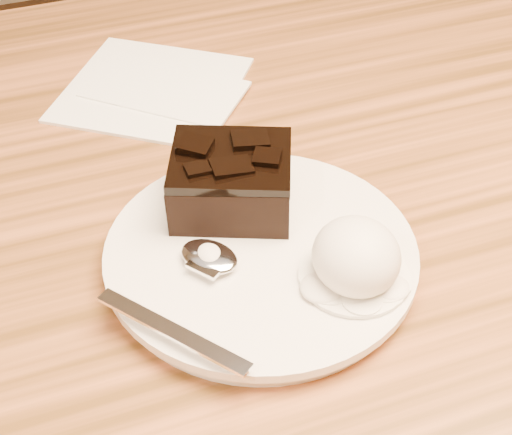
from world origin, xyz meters
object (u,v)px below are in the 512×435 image
object	(u,v)px
plate	(261,258)
spoon	(209,258)
dining_table	(332,427)
brownie	(231,184)
napkin	(152,88)
ice_cream_scoop	(356,256)

from	to	relation	value
plate	spoon	bearing A→B (deg)	-177.86
dining_table	spoon	world-z (taller)	spoon
plate	brownie	size ratio (longest dim) A/B	2.58
plate	napkin	distance (m)	0.26
dining_table	ice_cream_scoop	world-z (taller)	ice_cream_scoop
brownie	ice_cream_scoop	distance (m)	0.12
dining_table	plate	size ratio (longest dim) A/B	5.32
plate	dining_table	bearing A→B (deg)	32.60
brownie	dining_table	bearing A→B (deg)	10.46
dining_table	napkin	xyz separation A→B (m)	(-0.13, 0.18, 0.38)
spoon	napkin	world-z (taller)	spoon
dining_table	brownie	size ratio (longest dim) A/B	13.71
spoon	napkin	xyz separation A→B (m)	(0.03, 0.26, -0.02)
dining_table	brownie	world-z (taller)	brownie
dining_table	spoon	xyz separation A→B (m)	(-0.16, -0.08, 0.40)
dining_table	brownie	distance (m)	0.43
brownie	spoon	bearing A→B (deg)	-122.99
brownie	napkin	size ratio (longest dim) A/B	0.56
ice_cream_scoop	napkin	xyz separation A→B (m)	(-0.06, 0.31, -0.04)
ice_cream_scoop	napkin	size ratio (longest dim) A/B	0.40
brownie	napkin	bearing A→B (deg)	92.76
plate	napkin	bearing A→B (deg)	93.07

